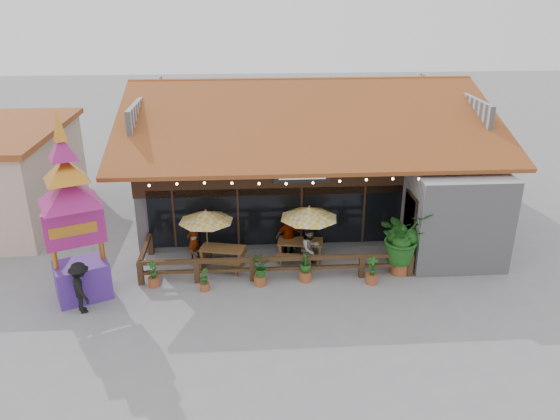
{
  "coord_description": "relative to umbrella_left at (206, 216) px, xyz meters",
  "views": [
    {
      "loc": [
        -2.67,
        -17.92,
        9.95
      ],
      "look_at": [
        -1.37,
        1.5,
        1.92
      ],
      "focal_mm": 35.0,
      "sensor_mm": 36.0,
      "label": 1
    }
  ],
  "objects": [
    {
      "name": "planter_c",
      "position": [
        1.95,
        -1.85,
        -1.33
      ],
      "size": [
        0.77,
        0.71,
        1.08
      ],
      "color": "brown",
      "rests_on": "ground"
    },
    {
      "name": "umbrella_right",
      "position": [
        3.86,
        -0.22,
        0.12
      ],
      "size": [
        2.67,
        2.67,
        2.37
      ],
      "color": "brown",
      "rests_on": "ground"
    },
    {
      "name": "diner_c",
      "position": [
        3.16,
        0.32,
        -1.07
      ],
      "size": [
        1.07,
        0.57,
        1.75
      ],
      "primitive_type": "imported",
      "rotation": [
        0.0,
        0.0,
        3.28
      ],
      "color": "#351B11",
      "rests_on": "ground"
    },
    {
      "name": "pedestrian",
      "position": [
        -3.9,
        -3.17,
        -1.05
      ],
      "size": [
        1.13,
        1.32,
        1.77
      ],
      "primitive_type": "imported",
      "rotation": [
        0.0,
        0.0,
        2.08
      ],
      "color": "black",
      "rests_on": "ground"
    },
    {
      "name": "tropical_plant",
      "position": [
        7.17,
        -1.32,
        -0.49
      ],
      "size": [
        2.28,
        2.14,
        2.53
      ],
      "color": "brown",
      "rests_on": "ground"
    },
    {
      "name": "picnic_table_left",
      "position": [
        0.58,
        -0.36,
        -1.41
      ],
      "size": [
        1.94,
        1.77,
        0.79
      ],
      "color": "brown",
      "rests_on": "ground"
    },
    {
      "name": "picnic_table_right",
      "position": [
        3.57,
        -0.04,
        -1.38
      ],
      "size": [
        1.94,
        1.74,
        0.83
      ],
      "color": "brown",
      "rests_on": "ground"
    },
    {
      "name": "thai_sign_tower",
      "position": [
        -4.12,
        -2.24,
        1.75
      ],
      "size": [
        3.41,
        3.41,
        6.98
      ],
      "color": "#4F2893",
      "rests_on": "ground"
    },
    {
      "name": "planter_e",
      "position": [
        5.96,
        -2.0,
        -1.5
      ],
      "size": [
        0.45,
        0.43,
        1.06
      ],
      "color": "brown",
      "rests_on": "ground"
    },
    {
      "name": "diner_a",
      "position": [
        -0.55,
        0.3,
        -1.15
      ],
      "size": [
        0.69,
        0.67,
        1.59
      ],
      "primitive_type": "imported",
      "rotation": [
        0.0,
        0.0,
        3.85
      ],
      "color": "#351B11",
      "rests_on": "ground"
    },
    {
      "name": "restaurant_building",
      "position": [
        4.45,
        5.59,
        0.26
      ],
      "size": [
        15.5,
        14.73,
        6.09
      ],
      "color": "#9D9DA1",
      "rests_on": "ground"
    },
    {
      "name": "diner_b",
      "position": [
        3.85,
        -0.84,
        -1.06
      ],
      "size": [
        1.09,
        1.04,
        1.76
      ],
      "primitive_type": "imported",
      "rotation": [
        0.0,
        0.0,
        0.63
      ],
      "color": "#351B11",
      "rests_on": "ground"
    },
    {
      "name": "planter_a",
      "position": [
        -1.84,
        -1.68,
        -1.52
      ],
      "size": [
        0.43,
        0.41,
        1.01
      ],
      "color": "brown",
      "rests_on": "ground"
    },
    {
      "name": "planter_d",
      "position": [
        3.6,
        -1.65,
        -1.41
      ],
      "size": [
        0.56,
        0.56,
        1.11
      ],
      "color": "brown",
      "rests_on": "ground"
    },
    {
      "name": "ground",
      "position": [
        4.19,
        -1.02,
        -1.94
      ],
      "size": [
        100.0,
        100.0,
        0.0
      ],
      "primitive_type": "plane",
      "color": "gray",
      "rests_on": "ground"
    },
    {
      "name": "patio_railing",
      "position": [
        1.94,
        -1.28,
        -1.33
      ],
      "size": [
        10.0,
        2.6,
        0.92
      ],
      "color": "#4A301A",
      "rests_on": "ground"
    },
    {
      "name": "planter_b",
      "position": [
        -0.01,
        -2.09,
        -1.56
      ],
      "size": [
        0.34,
        0.34,
        0.83
      ],
      "color": "brown",
      "rests_on": "ground"
    },
    {
      "name": "umbrella_left",
      "position": [
        0.0,
        0.0,
        0.0
      ],
      "size": [
        2.58,
        2.58,
        2.23
      ],
      "color": "brown",
      "rests_on": "ground"
    }
  ]
}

